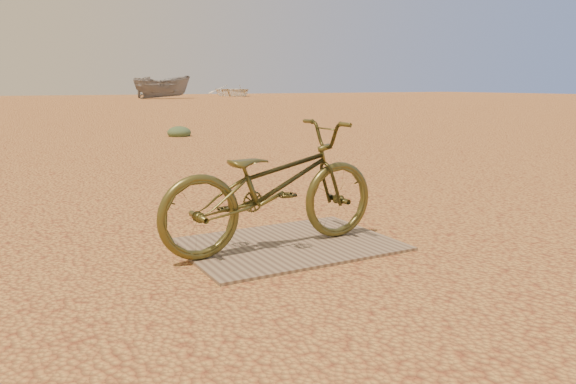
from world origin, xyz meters
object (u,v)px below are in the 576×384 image
bicycle (272,186)px  boat_far_right (233,90)px  boat_mid_right (163,87)px  plywood_board (288,245)px

bicycle → boat_far_right: 51.51m
boat_mid_right → boat_far_right: 10.27m
plywood_board → boat_far_right: 51.43m
plywood_board → boat_mid_right: boat_mid_right is taller
boat_mid_right → boat_far_right: bearing=-60.8°
plywood_board → bicycle: (-0.14, -0.03, 0.47)m
bicycle → boat_mid_right: bearing=-17.8°
plywood_board → bicycle: bearing=-169.8°
bicycle → boat_mid_right: (11.56, 41.82, 0.45)m
plywood_board → boat_far_right: boat_far_right is taller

